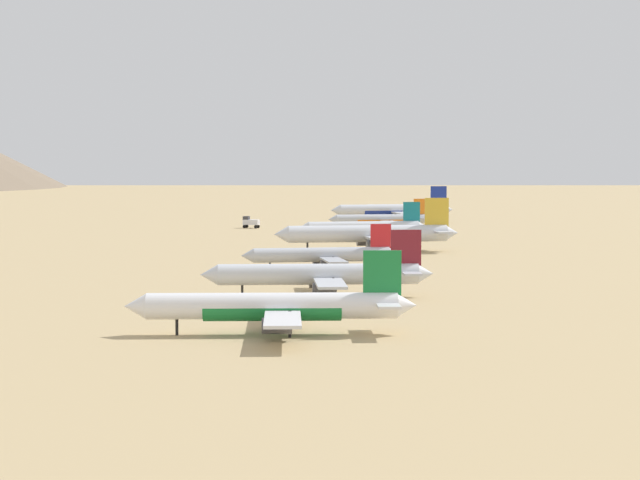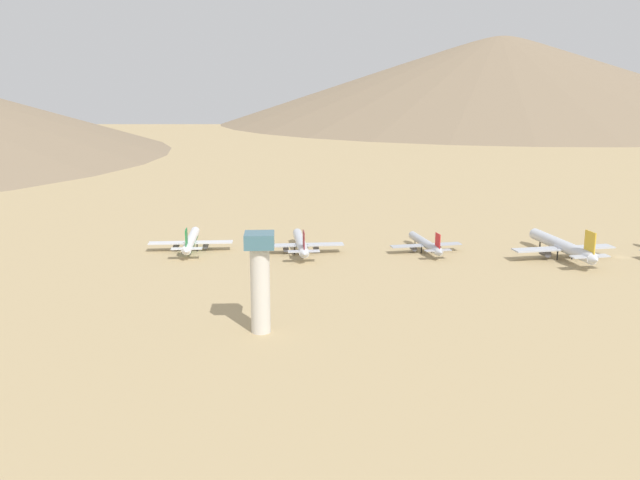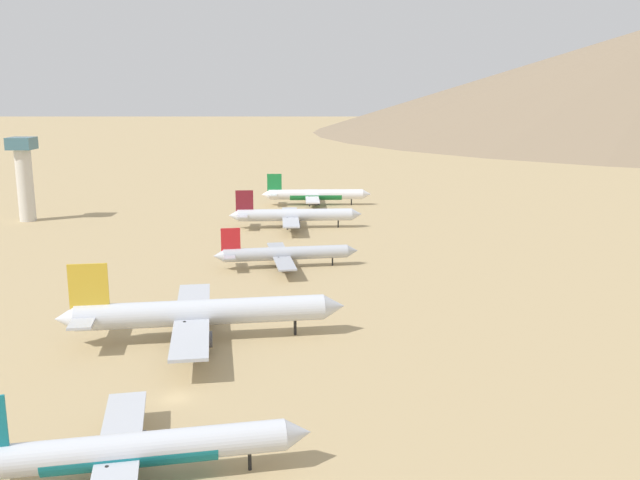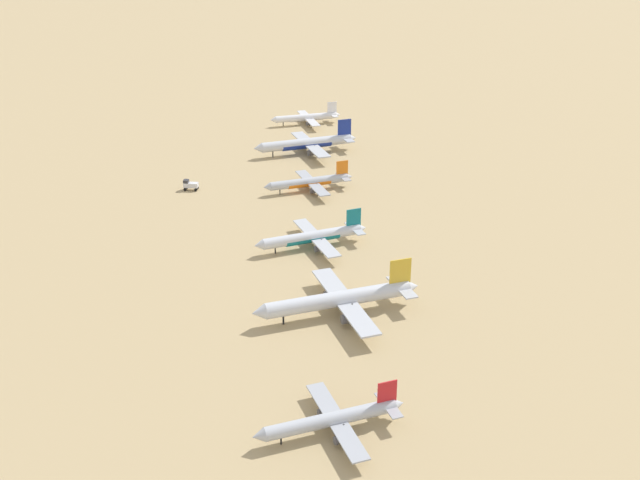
{
  "view_description": "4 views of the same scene",
  "coord_description": "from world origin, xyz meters",
  "views": [
    {
      "loc": [
        12.59,
        300.06,
        22.56
      ],
      "look_at": [
        11.92,
        69.17,
        6.33
      ],
      "focal_mm": 64.61,
      "sensor_mm": 36.0,
      "label": 1
    },
    {
      "loc": [
        -233.74,
        118.46,
        60.99
      ],
      "look_at": [
        10.62,
        106.19,
        5.01
      ],
      "focal_mm": 39.21,
      "sensor_mm": 36.0,
      "label": 2
    },
    {
      "loc": [
        18.15,
        -84.32,
        39.33
      ],
      "look_at": [
        19.21,
        75.88,
        4.54
      ],
      "focal_mm": 39.27,
      "sensor_mm": 36.0,
      "label": 3
    },
    {
      "loc": [
        37.38,
        190.57,
        100.5
      ],
      "look_at": [
        -2.48,
        -17.15,
        3.46
      ],
      "focal_mm": 43.2,
      "sensor_mm": 36.0,
      "label": 4
    }
  ],
  "objects": [
    {
      "name": "parked_jet_5",
      "position": [
        11.21,
        67.76,
        3.17
      ],
      "size": [
        32.53,
        26.59,
        9.4
      ],
      "color": "#B2B7C1",
      "rests_on": "ground"
    },
    {
      "name": "control_tower",
      "position": [
        -69.1,
        124.87,
        14.23
      ],
      "size": [
        7.2,
        7.2,
        25.19
      ],
      "color": "beige",
      "rests_on": "ground"
    },
    {
      "name": "parked_jet_7",
      "position": [
        18.0,
        153.29,
        3.62
      ],
      "size": [
        37.69,
        30.56,
        10.88
      ],
      "color": "white",
      "rests_on": "ground"
    },
    {
      "name": "parked_jet_4",
      "position": [
        -0.34,
        21.69,
        4.43
      ],
      "size": [
        45.56,
        37.21,
        13.16
      ],
      "color": "silver",
      "rests_on": "ground"
    },
    {
      "name": "ground_plane",
      "position": [
        0.0,
        0.0,
        0.0
      ],
      "size": [
        1865.74,
        1865.74,
        0.0
      ],
      "primitive_type": "plane",
      "color": "tan"
    },
    {
      "name": "parked_jet_6",
      "position": [
        11.88,
        113.15,
        3.72
      ],
      "size": [
        38.32,
        31.12,
        11.05
      ],
      "color": "silver",
      "rests_on": "ground"
    },
    {
      "name": "desert_hill_2",
      "position": [
        819.71,
        -199.15,
        66.39
      ],
      "size": [
        825.87,
        825.87,
        132.78
      ],
      "primitive_type": "cone",
      "color": "#847056",
      "rests_on": "ground"
    }
  ]
}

